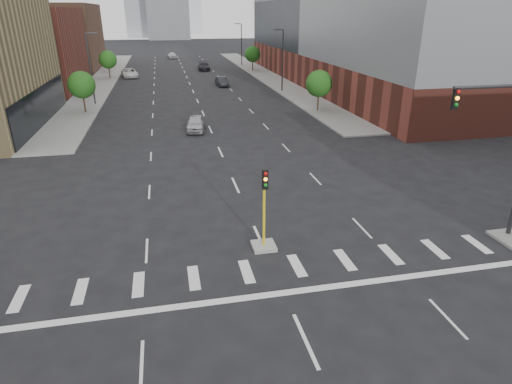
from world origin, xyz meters
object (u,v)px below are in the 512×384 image
object	(u,v)px
median_traffic_signal	(264,232)
car_near_left	(196,123)
car_mid_right	(222,82)
car_deep_right	(204,66)
car_far_left	(130,73)
car_distant	(172,55)

from	to	relation	value
median_traffic_signal	car_near_left	distance (m)	24.98
car_mid_right	car_deep_right	world-z (taller)	car_deep_right
car_near_left	car_far_left	size ratio (longest dim) A/B	0.77
car_deep_right	car_distant	bearing A→B (deg)	105.27
car_deep_right	car_distant	xyz separation A→B (m)	(-5.82, 26.57, 0.01)
median_traffic_signal	car_mid_right	distance (m)	53.36
car_near_left	car_far_left	bearing A→B (deg)	110.13
median_traffic_signal	car_near_left	size ratio (longest dim) A/B	0.97
median_traffic_signal	car_deep_right	distance (m)	74.92
car_mid_right	car_near_left	bearing A→B (deg)	-107.25
car_distant	car_near_left	bearing A→B (deg)	-95.15
median_traffic_signal	car_distant	distance (m)	101.38
car_deep_right	car_distant	size ratio (longest dim) A/B	1.17
car_distant	car_deep_right	bearing A→B (deg)	-82.83
car_distant	car_mid_right	bearing A→B (deg)	-87.33
car_near_left	car_distant	world-z (taller)	car_distant
median_traffic_signal	car_near_left	xyz separation A→B (m)	(-1.50, 24.94, -0.20)
car_near_left	car_mid_right	bearing A→B (deg)	84.83
car_mid_right	car_distant	xyz separation A→B (m)	(-6.67, 48.25, 0.11)
car_far_left	car_deep_right	distance (m)	16.75
car_near_left	car_far_left	world-z (taller)	car_far_left
car_mid_right	car_distant	distance (m)	48.71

